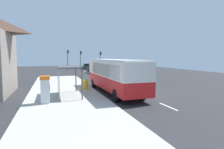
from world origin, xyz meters
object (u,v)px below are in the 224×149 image
traffic_light_near_side (100,58)px  traffic_light_far_side (68,57)px  ticket_machine (45,89)px  traffic_light_median (81,57)px  recycling_bin_orange (84,84)px  white_van (98,67)px  sedan_near (87,66)px  recycling_bin_yellow (86,85)px  bus_shelter (65,73)px  bus (114,74)px  sedan_far (93,68)px

traffic_light_near_side → traffic_light_far_side: 8.64m
ticket_machine → traffic_light_median: bearing=78.1°
traffic_light_far_side → recycling_bin_orange: bearing=-91.9°
traffic_light_median → white_van: bearing=-82.2°
white_van → sedan_near: 14.97m
sedan_near → traffic_light_far_side: (-5.40, -2.66, 2.69)m
recycling_bin_yellow → bus_shelter: 3.76m
bus → traffic_light_far_side: (-1.39, 35.43, 1.64)m
ticket_machine → recycling_bin_orange: 6.79m
ticket_machine → traffic_light_near_side: (13.42, 38.00, 2.08)m
traffic_light_median → bus_shelter: size_ratio=1.27×
bus → white_van: bus is taller
sedan_far → recycling_bin_orange: 27.92m
bus_shelter → traffic_light_median: bearing=79.7°
sedan_far → sedan_near: bearing=90.0°
white_van → traffic_light_near_side: traffic_light_near_side is taller
traffic_light_near_side → bus_shelter: size_ratio=1.22×
sedan_near → traffic_light_near_side: size_ratio=0.92×
white_van → traffic_light_near_side: size_ratio=1.08×
traffic_light_far_side → recycling_bin_yellow: bearing=-91.9°
recycling_bin_orange → bus_shelter: (-2.21, -3.38, 1.44)m
sedan_far → traffic_light_median: bearing=105.6°
recycling_bin_yellow → bus: bearing=-32.5°
white_van → traffic_light_median: bearing=97.8°
sedan_near → bus_shelter: (-8.71, -39.18, 1.31)m
recycling_bin_yellow → traffic_light_median: traffic_light_median is taller
bus → sedan_far: bus is taller
bus_shelter → bus: bearing=13.1°
white_van → sedan_near: bearing=89.6°
sedan_far → recycling_bin_orange: size_ratio=4.67×
ticket_machine → traffic_light_median: 40.52m
sedan_far → recycling_bin_orange: sedan_far is taller
bus → white_van: (3.91, 23.13, -0.50)m
traffic_light_median → bus_shelter: traffic_light_median is taller
bus → recycling_bin_orange: bearing=137.4°
ticket_machine → bus_shelter: (1.51, 2.28, 0.93)m
bus_shelter → traffic_light_far_side: bearing=84.8°
traffic_light_near_side → sedan_far: bearing=-121.7°
white_van → recycling_bin_orange: (-6.40, -20.84, -0.69)m
white_van → bus_shelter: bearing=-109.6°
recycling_bin_orange → recycling_bin_yellow: bearing=-90.0°
sedan_near → ticket_machine: (-10.22, -41.45, 0.38)m
ticket_machine → traffic_light_near_side: traffic_light_near_side is taller
ticket_machine → white_van: bearing=69.1°
sedan_far → traffic_light_near_side: bearing=58.3°
recycling_bin_yellow → traffic_light_near_side: (9.70, 33.04, 2.59)m
bus → recycling_bin_orange: (-2.49, 2.29, -1.19)m
sedan_near → sedan_far: same height
sedan_near → traffic_light_far_side: traffic_light_far_side is taller
sedan_near → bus_shelter: size_ratio=1.12×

